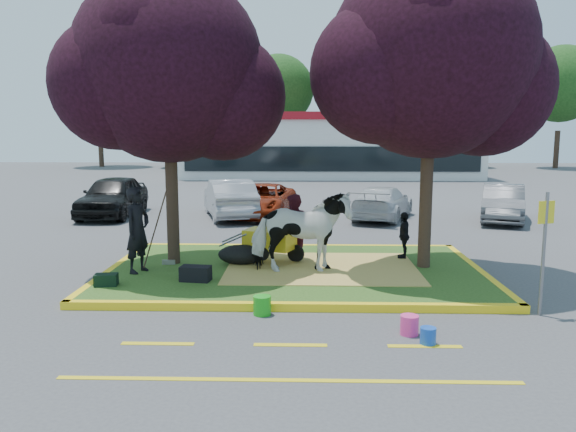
{
  "coord_description": "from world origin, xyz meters",
  "views": [
    {
      "loc": [
        0.18,
        -12.2,
        3.17
      ],
      "look_at": [
        -0.16,
        0.5,
        1.24
      ],
      "focal_mm": 35.0,
      "sensor_mm": 36.0,
      "label": 1
    }
  ],
  "objects_px": {
    "sign_post": "(544,242)",
    "car_black": "(113,196)",
    "wheelbarrow": "(270,240)",
    "car_silver": "(230,198)",
    "cow": "(301,232)",
    "calf": "(241,254)",
    "bucket_blue": "(428,336)",
    "handler": "(137,230)",
    "bucket_green": "(262,305)",
    "bucket_pink": "(409,325)"
  },
  "relations": [
    {
      "from": "sign_post",
      "to": "car_black",
      "type": "distance_m",
      "value": 15.89
    },
    {
      "from": "sign_post",
      "to": "wheelbarrow",
      "type": "bearing_deg",
      "value": 129.39
    },
    {
      "from": "wheelbarrow",
      "to": "car_silver",
      "type": "distance_m",
      "value": 7.98
    },
    {
      "from": "cow",
      "to": "calf",
      "type": "distance_m",
      "value": 1.68
    },
    {
      "from": "car_black",
      "to": "sign_post",
      "type": "bearing_deg",
      "value": -45.49
    },
    {
      "from": "car_silver",
      "to": "cow",
      "type": "bearing_deg",
      "value": 91.51
    },
    {
      "from": "calf",
      "to": "bucket_blue",
      "type": "height_order",
      "value": "calf"
    },
    {
      "from": "cow",
      "to": "handler",
      "type": "distance_m",
      "value": 3.49
    },
    {
      "from": "bucket_green",
      "to": "car_black",
      "type": "distance_m",
      "value": 13.02
    },
    {
      "from": "sign_post",
      "to": "bucket_green",
      "type": "bearing_deg",
      "value": 164.44
    },
    {
      "from": "bucket_pink",
      "to": "cow",
      "type": "bearing_deg",
      "value": 117.68
    },
    {
      "from": "sign_post",
      "to": "bucket_blue",
      "type": "bearing_deg",
      "value": -164.74
    },
    {
      "from": "car_silver",
      "to": "bucket_blue",
      "type": "bearing_deg",
      "value": 94.86
    },
    {
      "from": "car_black",
      "to": "handler",
      "type": "bearing_deg",
      "value": -68.8
    },
    {
      "from": "calf",
      "to": "handler",
      "type": "height_order",
      "value": "handler"
    },
    {
      "from": "cow",
      "to": "bucket_green",
      "type": "bearing_deg",
      "value": 158.95
    },
    {
      "from": "cow",
      "to": "car_silver",
      "type": "height_order",
      "value": "cow"
    },
    {
      "from": "car_black",
      "to": "cow",
      "type": "bearing_deg",
      "value": -52.14
    },
    {
      "from": "calf",
      "to": "car_silver",
      "type": "relative_size",
      "value": 0.24
    },
    {
      "from": "bucket_green",
      "to": "car_black",
      "type": "xyz_separation_m",
      "value": [
        -6.43,
        11.3,
        0.59
      ]
    },
    {
      "from": "cow",
      "to": "bucket_pink",
      "type": "bearing_deg",
      "value": -158.07
    },
    {
      "from": "cow",
      "to": "bucket_pink",
      "type": "height_order",
      "value": "cow"
    },
    {
      "from": "handler",
      "to": "sign_post",
      "type": "relative_size",
      "value": 0.85
    },
    {
      "from": "calf",
      "to": "sign_post",
      "type": "distance_m",
      "value": 6.37
    },
    {
      "from": "wheelbarrow",
      "to": "car_black",
      "type": "xyz_separation_m",
      "value": [
        -6.38,
        7.93,
        0.09
      ]
    },
    {
      "from": "bucket_green",
      "to": "car_black",
      "type": "height_order",
      "value": "car_black"
    },
    {
      "from": "handler",
      "to": "wheelbarrow",
      "type": "height_order",
      "value": "handler"
    },
    {
      "from": "wheelbarrow",
      "to": "car_black",
      "type": "bearing_deg",
      "value": 150.98
    },
    {
      "from": "cow",
      "to": "handler",
      "type": "height_order",
      "value": "handler"
    },
    {
      "from": "cow",
      "to": "car_black",
      "type": "relative_size",
      "value": 0.47
    },
    {
      "from": "handler",
      "to": "cow",
      "type": "bearing_deg",
      "value": -66.48
    },
    {
      "from": "wheelbarrow",
      "to": "car_silver",
      "type": "xyz_separation_m",
      "value": [
        -1.96,
        7.73,
        0.04
      ]
    },
    {
      "from": "bucket_green",
      "to": "bucket_blue",
      "type": "xyz_separation_m",
      "value": [
        2.59,
        -1.3,
        -0.04
      ]
    },
    {
      "from": "car_silver",
      "to": "bucket_pink",
      "type": "bearing_deg",
      "value": 94.6
    },
    {
      "from": "bucket_blue",
      "to": "car_black",
      "type": "xyz_separation_m",
      "value": [
        -9.02,
        12.6,
        0.63
      ]
    },
    {
      "from": "handler",
      "to": "bucket_green",
      "type": "height_order",
      "value": "handler"
    },
    {
      "from": "wheelbarrow",
      "to": "car_silver",
      "type": "height_order",
      "value": "car_silver"
    },
    {
      "from": "cow",
      "to": "bucket_pink",
      "type": "xyz_separation_m",
      "value": [
        1.73,
        -3.3,
        -0.88
      ]
    },
    {
      "from": "bucket_pink",
      "to": "sign_post",
      "type": "bearing_deg",
      "value": 22.38
    },
    {
      "from": "car_black",
      "to": "bucket_blue",
      "type": "bearing_deg",
      "value": -55.03
    },
    {
      "from": "bucket_pink",
      "to": "bucket_blue",
      "type": "xyz_separation_m",
      "value": [
        0.21,
        -0.39,
        -0.03
      ]
    },
    {
      "from": "bucket_blue",
      "to": "car_black",
      "type": "bearing_deg",
      "value": 125.61
    },
    {
      "from": "cow",
      "to": "handler",
      "type": "relative_size",
      "value": 1.14
    },
    {
      "from": "wheelbarrow",
      "to": "sign_post",
      "type": "bearing_deg",
      "value": -11.71
    },
    {
      "from": "cow",
      "to": "bucket_blue",
      "type": "relative_size",
      "value": 8.11
    },
    {
      "from": "bucket_pink",
      "to": "bucket_blue",
      "type": "distance_m",
      "value": 0.44
    },
    {
      "from": "wheelbarrow",
      "to": "handler",
      "type": "bearing_deg",
      "value": -137.38
    },
    {
      "from": "calf",
      "to": "bucket_green",
      "type": "relative_size",
      "value": 3.12
    },
    {
      "from": "handler",
      "to": "bucket_green",
      "type": "relative_size",
      "value": 5.5
    },
    {
      "from": "wheelbarrow",
      "to": "bucket_blue",
      "type": "relative_size",
      "value": 7.7
    }
  ]
}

